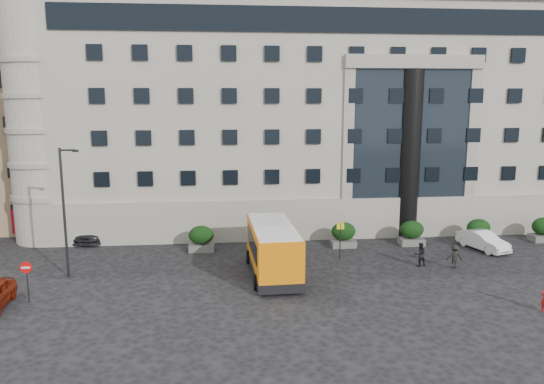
{
  "coord_description": "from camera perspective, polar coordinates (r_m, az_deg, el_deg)",
  "views": [
    {
      "loc": [
        -2.62,
        -29.29,
        11.09
      ],
      "look_at": [
        0.68,
        3.56,
        5.0
      ],
      "focal_mm": 35.0,
      "sensor_mm": 36.0,
      "label": 1
    }
  ],
  "objects": [
    {
      "name": "minibus",
      "position": [
        32.96,
        0.1,
        -6.03
      ],
      "size": [
        3.05,
        7.66,
        3.16
      ],
      "rotation": [
        0.0,
        0.0,
        0.03
      ],
      "color": "orange",
      "rests_on": "ground"
    },
    {
      "name": "parked_car_c",
      "position": [
        43.65,
        -18.46,
        -3.75
      ],
      "size": [
        2.68,
        5.58,
        1.57
      ],
      "primitive_type": "imported",
      "rotation": [
        0.0,
        0.0,
        -0.09
      ],
      "color": "black",
      "rests_on": "ground"
    },
    {
      "name": "ground",
      "position": [
        31.43,
        -0.59,
        -10.21
      ],
      "size": [
        120.0,
        120.0,
        0.0
      ],
      "primitive_type": "plane",
      "color": "black",
      "rests_on": "ground"
    },
    {
      "name": "apartment_far",
      "position": [
        71.57,
        -26.02,
        9.34
      ],
      "size": [
        13.0,
        13.0,
        22.0
      ],
      "primitive_type": "cube",
      "color": "brown",
      "rests_on": "ground"
    },
    {
      "name": "hedge_b",
      "position": [
        38.65,
        0.14,
        -4.79
      ],
      "size": [
        1.8,
        1.26,
        1.84
      ],
      "color": "#565653",
      "rests_on": "ground"
    },
    {
      "name": "hedge_f",
      "position": [
        45.67,
        27.14,
        -3.58
      ],
      "size": [
        1.8,
        1.26,
        1.84
      ],
      "color": "#565653",
      "rests_on": "ground"
    },
    {
      "name": "hedge_a",
      "position": [
        38.48,
        -7.61,
        -4.95
      ],
      "size": [
        1.8,
        1.26,
        1.84
      ],
      "color": "#565653",
      "rests_on": "ground"
    },
    {
      "name": "hedge_c",
      "position": [
        39.5,
        7.69,
        -4.55
      ],
      "size": [
        1.8,
        1.26,
        1.84
      ],
      "color": "#565653",
      "rests_on": "ground"
    },
    {
      "name": "no_entry_sign",
      "position": [
        31.55,
        -24.89,
        -7.96
      ],
      "size": [
        0.64,
        0.16,
        2.32
      ],
      "color": "#262628",
      "rests_on": "ground"
    },
    {
      "name": "civic_building",
      "position": [
        52.05,
        3.84,
        8.13
      ],
      "size": [
        44.0,
        24.0,
        18.0
      ],
      "primitive_type": "cube",
      "color": "gray",
      "rests_on": "ground"
    },
    {
      "name": "parked_car_d",
      "position": [
        47.57,
        -23.2,
        -2.93
      ],
      "size": [
        2.57,
        5.57,
        1.55
      ],
      "primitive_type": "imported",
      "rotation": [
        0.0,
        0.0,
        0.0
      ],
      "color": "black",
      "rests_on": "ground"
    },
    {
      "name": "white_taxi",
      "position": [
        41.42,
        21.76,
        -4.88
      ],
      "size": [
        2.62,
        4.33,
        1.35
      ],
      "primitive_type": "imported",
      "rotation": [
        0.0,
        0.0,
        0.32
      ],
      "color": "white",
      "rests_on": "ground"
    },
    {
      "name": "entrance_column",
      "position": [
        42.45,
        14.48,
        3.91
      ],
      "size": [
        1.8,
        1.8,
        13.0
      ],
      "primitive_type": "cylinder",
      "color": "black",
      "rests_on": "ground"
    },
    {
      "name": "hedge_e",
      "position": [
        43.08,
        21.31,
        -3.92
      ],
      "size": [
        1.8,
        1.26,
        1.84
      ],
      "color": "#565653",
      "rests_on": "ground"
    },
    {
      "name": "pedestrian_c",
      "position": [
        36.42,
        19.02,
        -6.58
      ],
      "size": [
        1.08,
        0.72,
        1.56
      ],
      "primitive_type": "imported",
      "rotation": [
        0.0,
        0.0,
        3.0
      ],
      "color": "black",
      "rests_on": "ground"
    },
    {
      "name": "hedge_d",
      "position": [
        41.0,
        14.8,
        -4.25
      ],
      "size": [
        1.8,
        1.26,
        1.84
      ],
      "color": "#565653",
      "rests_on": "ground"
    },
    {
      "name": "street_lamp",
      "position": [
        34.28,
        -21.39,
        -1.59
      ],
      "size": [
        1.16,
        0.18,
        8.0
      ],
      "color": "#262628",
      "rests_on": "ground"
    },
    {
      "name": "pedestrian_b",
      "position": [
        36.22,
        15.64,
        -6.47
      ],
      "size": [
        0.83,
        0.68,
        1.58
      ],
      "primitive_type": "imported",
      "rotation": [
        0.0,
        0.0,
        3.25
      ],
      "color": "black",
      "rests_on": "ground"
    },
    {
      "name": "red_truck",
      "position": [
        48.42,
        -23.49,
        -1.72
      ],
      "size": [
        2.97,
        5.95,
        3.15
      ],
      "rotation": [
        0.0,
        0.0,
        -0.04
      ],
      "color": "maroon",
      "rests_on": "ground"
    },
    {
      "name": "bus_stop_sign",
      "position": [
        36.46,
        7.36,
        -4.51
      ],
      "size": [
        0.5,
        0.08,
        2.52
      ],
      "color": "#262628",
      "rests_on": "ground"
    }
  ]
}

